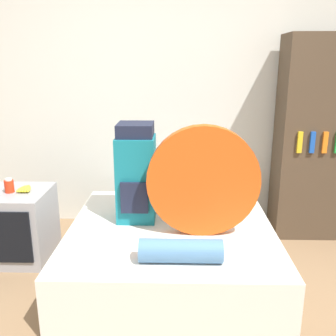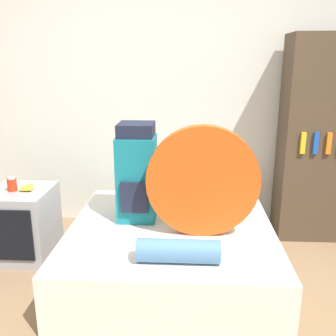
{
  "view_description": "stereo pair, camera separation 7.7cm",
  "coord_description": "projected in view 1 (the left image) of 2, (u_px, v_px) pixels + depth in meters",
  "views": [
    {
      "loc": [
        0.1,
        -1.72,
        1.58
      ],
      "look_at": [
        0.03,
        0.86,
        0.85
      ],
      "focal_mm": 40.0,
      "sensor_mm": 36.0,
      "label": 1
    },
    {
      "loc": [
        0.17,
        -1.72,
        1.58
      ],
      "look_at": [
        0.03,
        0.86,
        0.85
      ],
      "focal_mm": 40.0,
      "sensor_mm": 36.0,
      "label": 2
    }
  ],
  "objects": [
    {
      "name": "canister",
      "position": [
        9.0,
        186.0,
        2.99
      ],
      "size": [
        0.07,
        0.07,
        0.12
      ],
      "color": "red",
      "rests_on": "television"
    },
    {
      "name": "wall_back",
      "position": [
        167.0,
        93.0,
        3.57
      ],
      "size": [
        8.0,
        0.05,
        2.6
      ],
      "color": "silver",
      "rests_on": "ground_plane"
    },
    {
      "name": "sleeping_roll",
      "position": [
        181.0,
        251.0,
        2.28
      ],
      "size": [
        0.51,
        0.15,
        0.15
      ],
      "color": "teal",
      "rests_on": "bed"
    },
    {
      "name": "bookshelf",
      "position": [
        323.0,
        139.0,
        3.38
      ],
      "size": [
        0.8,
        0.39,
        1.82
      ],
      "color": "#473828",
      "rests_on": "ground_plane"
    },
    {
      "name": "backpack",
      "position": [
        136.0,
        174.0,
        2.85
      ],
      "size": [
        0.29,
        0.33,
        0.75
      ],
      "color": "#14707F",
      "rests_on": "bed"
    },
    {
      "name": "tent_bag",
      "position": [
        203.0,
        181.0,
        2.58
      ],
      "size": [
        0.78,
        0.09,
        0.78
      ],
      "color": "#D14C14",
      "rests_on": "bed"
    },
    {
      "name": "bed",
      "position": [
        171.0,
        250.0,
        2.86
      ],
      "size": [
        1.51,
        1.52,
        0.4
      ],
      "color": "silver",
      "rests_on": "ground_plane"
    },
    {
      "name": "banana_bunch",
      "position": [
        26.0,
        189.0,
        3.03
      ],
      "size": [
        0.13,
        0.16,
        0.04
      ],
      "color": "yellow",
      "rests_on": "television"
    },
    {
      "name": "television",
      "position": [
        20.0,
        225.0,
        3.09
      ],
      "size": [
        0.5,
        0.54,
        0.58
      ],
      "color": "#939399",
      "rests_on": "ground_plane"
    }
  ]
}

